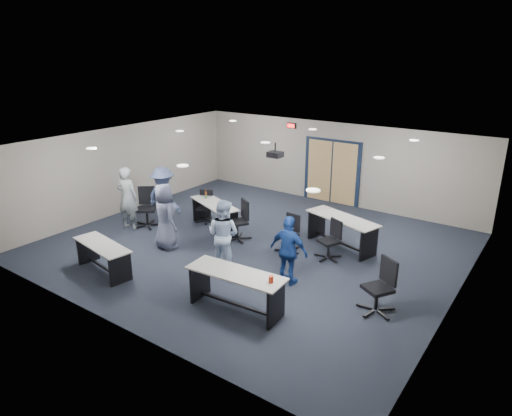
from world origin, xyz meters
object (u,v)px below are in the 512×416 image
Objects in this scene: chair_back_c at (288,234)px; table_front_left at (103,253)px; chair_back_d at (329,240)px; person_navy at (289,251)px; person_plaid at (165,216)px; table_front_right at (236,284)px; person_lightblue at (223,234)px; chair_back_a at (205,207)px; table_back_right at (342,227)px; person_back at (164,199)px; chair_loose_right at (378,287)px; chair_loose_left at (146,208)px; chair_back_b at (237,221)px; person_gray at (128,198)px; table_back_left at (214,211)px.

table_front_left is at bearing -124.66° from chair_back_c.
chair_back_d is 0.63× the size of person_navy.
person_navy is at bearing -157.95° from person_plaid.
chair_back_c is 1.72m from person_navy.
chair_back_d reaches higher than table_front_right.
person_lightblue reaches higher than table_front_left.
person_navy is (4.05, -1.86, 0.31)m from chair_back_a.
table_back_right is 1.17× the size of person_back.
person_lightblue is at bearing -145.64° from chair_loose_right.
chair_loose_right is at bearing -44.91° from chair_loose_left.
chair_back_b is 3.28m from person_gray.
person_plaid is 1.34m from person_back.
table_front_left is 1.63× the size of chair_loose_right.
person_plaid reaches higher than table_back_left.
person_navy reaches higher than chair_back_c.
table_front_right reaches higher than chair_back_a.
table_back_left is 1.82m from person_plaid.
person_navy is (0.89, -1.44, 0.30)m from chair_back_c.
person_gray is 3.84m from person_lightblue.
table_front_right is at bearing -72.87° from chair_back_c.
table_back_left is at bearing -157.08° from person_gray.
table_front_left is at bearing -111.29° from chair_back_d.
chair_back_a is 1.32m from person_back.
table_front_left is 1.63× the size of chair_back_b.
person_gray reaches higher than person_navy.
person_navy reaches higher than chair_back_b.
person_plaid is at bearing 154.07° from table_front_right.
person_gray is (-5.57, -2.30, 0.35)m from table_back_right.
person_plaid is at bearing -66.06° from chair_loose_left.
person_back is (-0.55, -1.11, 0.44)m from chair_back_a.
person_plaid is (-5.63, -0.17, 0.31)m from chair_loose_right.
chair_loose_left reaches higher than table_back_right.
chair_loose_left reaches higher than table_front_right.
chair_back_d is (2.56, 0.35, -0.06)m from chair_back_b.
person_back reaches higher than table_front_left.
chair_loose_right reaches higher than chair_back_c.
table_back_right is at bearing 119.03° from chair_back_d.
chair_loose_right is (7.20, -0.58, -0.02)m from chair_loose_left.
chair_loose_right is (5.79, 2.01, 0.07)m from table_front_left.
chair_loose_right is 0.66× the size of person_lightblue.
table_front_right is 5.06m from chair_back_a.
chair_loose_right reaches higher than table_back_left.
person_back is (-2.94, 0.94, 0.07)m from person_lightblue.
person_gray reaches higher than table_front_right.
person_plaid is (-3.71, -2.65, 0.30)m from table_back_right.
chair_back_a is 2.24m from person_gray.
person_plaid reaches higher than chair_loose_right.
person_lightblue is at bearing 161.52° from person_gray.
chair_loose_left is at bearing 152.84° from table_front_right.
person_lightblue is at bearing 49.97° from table_front_left.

